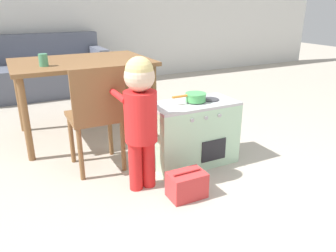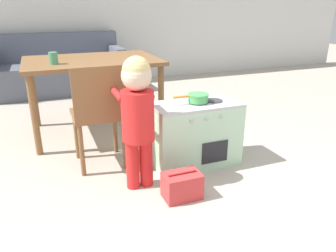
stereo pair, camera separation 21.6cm
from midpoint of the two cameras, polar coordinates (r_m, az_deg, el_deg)
name	(u,v)px [view 2 (the right image)]	position (r m, az deg, el deg)	size (l,w,h in m)	color
ground_plane	(214,225)	(2.05, 11.08, -16.64)	(16.00, 16.00, 0.00)	#B2A899
play_kitchen	(195,134)	(2.62, 7.11, -1.42)	(0.68, 0.36, 0.52)	#B2DBB7
toy_pot	(198,97)	(2.53, 7.68, 4.94)	(0.28, 0.16, 0.06)	#4CAD5B
child_figure	(137,108)	(2.15, -2.49, 3.05)	(0.24, 0.38, 0.92)	red
toy_basket	(182,186)	(2.22, 5.27, -10.36)	(0.25, 0.17, 0.19)	#D13838
dining_table	(92,68)	(3.24, -11.18, 9.87)	(1.24, 0.87, 0.73)	brown
dining_chair_near	(99,113)	(2.51, -9.58, 2.21)	(0.38, 0.38, 0.82)	brown
couch	(59,71)	(5.07, -17.31, 9.16)	(1.83, 0.81, 0.82)	#565B6B
cup_on_table	(53,58)	(3.00, -17.38, 11.18)	(0.07, 0.07, 0.10)	#478E66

